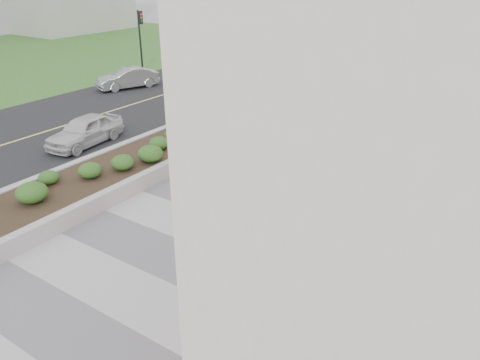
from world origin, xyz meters
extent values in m
plane|color=gray|center=(0.00, 0.00, 0.00)|extent=(160.00, 160.00, 0.00)
cube|color=#A8A8AD|center=(0.00, 3.00, 0.01)|extent=(8.00, 36.00, 0.01)
cube|color=red|center=(4.02, 9.00, 1.50)|extent=(0.12, 24.00, 3.00)
cube|color=#9E9EA0|center=(-5.50, 15.85, 0.28)|extent=(3.00, 0.30, 0.55)
cube|color=#9E9EA0|center=(-6.85, 7.00, 0.28)|extent=(0.30, 18.00, 0.55)
cube|color=#9E9EA0|center=(-4.15, 7.00, 0.28)|extent=(0.30, 18.00, 0.55)
cube|color=#2D2116|center=(-5.50, 7.00, 0.25)|extent=(2.40, 17.40, 0.50)
cube|color=black|center=(-12.00, 7.00, 0.00)|extent=(10.00, 40.00, 0.00)
cylinder|color=black|center=(-7.30, 17.50, 2.10)|extent=(0.12, 0.12, 4.20)
cube|color=black|center=(-7.12, 17.50, 3.75)|extent=(0.18, 0.28, 0.80)
cylinder|color=black|center=(-16.50, 17.00, 2.10)|extent=(0.12, 0.12, 4.20)
cube|color=black|center=(-16.32, 17.00, 3.75)|extent=(0.18, 0.28, 0.80)
cylinder|color=#595654|center=(0.50, 3.00, 0.00)|extent=(0.44, 0.44, 0.01)
cube|color=black|center=(0.16, 8.09, 0.07)|extent=(0.21, 0.72, 0.02)
imported|color=#29292E|center=(0.16, 8.09, 0.73)|extent=(0.49, 0.34, 1.31)
sphere|color=blue|center=(0.16, 8.09, 1.34)|extent=(0.23, 0.23, 0.23)
imported|color=silver|center=(-9.15, 6.17, 0.61)|extent=(1.77, 3.68, 1.21)
imported|color=#96999D|center=(-14.85, 14.06, 0.60)|extent=(2.56, 3.88, 1.21)
imported|color=black|center=(-12.77, 20.87, 0.72)|extent=(3.88, 5.36, 1.44)
camera|label=1|loc=(6.41, -5.57, 6.88)|focal=35.00mm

